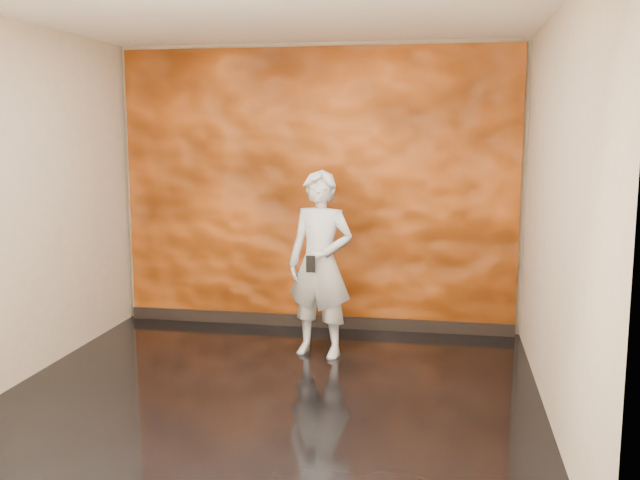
{
  "coord_description": "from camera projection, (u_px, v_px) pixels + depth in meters",
  "views": [
    {
      "loc": [
        1.27,
        -4.93,
        1.97
      ],
      "look_at": [
        0.27,
        0.67,
        1.09
      ],
      "focal_mm": 40.0,
      "sensor_mm": 36.0,
      "label": 1
    }
  ],
  "objects": [
    {
      "name": "phone",
      "position": [
        311.0,
        264.0,
        5.97
      ],
      "size": [
        0.08,
        0.02,
        0.14
      ],
      "primitive_type": "cube",
      "rotation": [
        0.0,
        0.0,
        0.07
      ],
      "color": "black",
      "rests_on": "man"
    },
    {
      "name": "man",
      "position": [
        320.0,
        264.0,
        6.19
      ],
      "size": [
        0.67,
        0.52,
        1.62
      ],
      "primitive_type": "imported",
      "rotation": [
        0.0,
        0.0,
        -0.23
      ],
      "color": "#949AA2",
      "rests_on": "ground"
    },
    {
      "name": "room",
      "position": [
        267.0,
        210.0,
        5.1
      ],
      "size": [
        4.02,
        4.02,
        2.81
      ],
      "color": "black",
      "rests_on": "ground"
    },
    {
      "name": "baseboard",
      "position": [
        316.0,
        321.0,
        7.18
      ],
      "size": [
        3.9,
        0.04,
        0.12
      ],
      "primitive_type": "cube",
      "color": "black",
      "rests_on": "ground"
    },
    {
      "name": "feature_wall",
      "position": [
        316.0,
        190.0,
        7.01
      ],
      "size": [
        3.9,
        0.06,
        2.75
      ],
      "primitive_type": "cube",
      "color": "#D85D17",
      "rests_on": "ground"
    }
  ]
}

